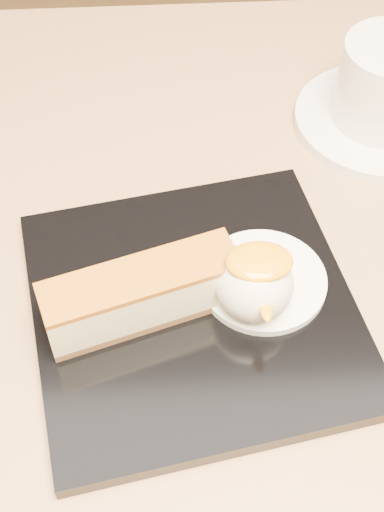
{
  "coord_description": "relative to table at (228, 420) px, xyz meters",
  "views": [
    {
      "loc": [
        -0.05,
        -0.27,
        1.14
      ],
      "look_at": [
        -0.03,
        0.03,
        0.76
      ],
      "focal_mm": 50.0,
      "sensor_mm": 36.0,
      "label": 1
    }
  ],
  "objects": [
    {
      "name": "mango_sauce",
      "position": [
        0.01,
        0.01,
        0.22
      ],
      "size": [
        0.04,
        0.03,
        0.01
      ],
      "primitive_type": "ellipsoid",
      "color": "orange",
      "rests_on": "ice_cream_scoop"
    },
    {
      "name": "cream_smear",
      "position": [
        0.02,
        0.02,
        0.17
      ],
      "size": [
        0.09,
        0.09,
        0.01
      ],
      "primitive_type": "cylinder",
      "color": "white",
      "rests_on": "dessert_plate"
    },
    {
      "name": "cheesecake",
      "position": [
        -0.07,
        0.0,
        0.19
      ],
      "size": [
        0.14,
        0.07,
        0.04
      ],
      "rotation": [
        0.0,
        0.0,
        0.31
      ],
      "color": "brown",
      "rests_on": "dessert_plate"
    },
    {
      "name": "ice_cream_scoop",
      "position": [
        0.01,
        0.0,
        0.19
      ],
      "size": [
        0.05,
        0.05,
        0.05
      ],
      "primitive_type": "sphere",
      "color": "white",
      "rests_on": "cream_smear"
    },
    {
      "name": "saucer",
      "position": [
        0.15,
        0.2,
        0.16
      ],
      "size": [
        0.15,
        0.15,
        0.01
      ],
      "primitive_type": "cylinder",
      "color": "white",
      "rests_on": "table"
    },
    {
      "name": "dessert_plate",
      "position": [
        -0.03,
        0.01,
        0.16
      ],
      "size": [
        0.26,
        0.26,
        0.01
      ],
      "primitive_type": "cube",
      "rotation": [
        0.0,
        0.0,
        0.18
      ],
      "color": "black",
      "rests_on": "table"
    },
    {
      "name": "mint_sprig",
      "position": [
        -0.01,
        0.05,
        0.17
      ],
      "size": [
        0.03,
        0.02,
        0.0
      ],
      "color": "#2D8A2D",
      "rests_on": "cream_smear"
    },
    {
      "name": "table",
      "position": [
        0.0,
        0.0,
        0.0
      ],
      "size": [
        0.8,
        0.8,
        0.72
      ],
      "color": "black",
      "rests_on": "ground"
    }
  ]
}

